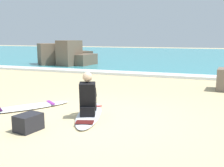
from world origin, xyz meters
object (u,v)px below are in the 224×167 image
at_px(beach_bag, 28,122).
at_px(surfboard_spare_near, 27,107).
at_px(surfboard_main, 89,114).
at_px(surfer_seated, 88,98).

bearing_deg(beach_bag, surfboard_spare_near, 129.09).
distance_m(surfboard_main, surfboard_spare_near, 1.73).
height_order(surfboard_main, surfboard_spare_near, same).
bearing_deg(beach_bag, surfer_seated, 58.79).
distance_m(surfboard_main, beach_bag, 1.44).
xyz_separation_m(surfer_seated, beach_bag, (-0.71, -1.17, -0.28)).
bearing_deg(surfboard_spare_near, surfer_seated, -4.02).
xyz_separation_m(surfer_seated, surfboard_spare_near, (-1.76, 0.12, -0.40)).
xyz_separation_m(surfboard_main, surfer_seated, (0.02, -0.10, 0.40)).
relative_size(surfboard_main, beach_bag, 4.50).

